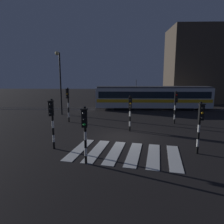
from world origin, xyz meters
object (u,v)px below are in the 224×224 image
traffic_light_median_centre (130,108)px  traffic_light_corner_far_right (176,103)px  street_lamp_trackside_left (60,76)px  tram (153,97)px  traffic_light_corner_near_left (52,117)px  traffic_light_corner_near_right (200,120)px  traffic_light_kerb_mid_left (85,127)px  traffic_light_corner_far_left (68,100)px

traffic_light_median_centre → traffic_light_corner_far_right: bearing=32.1°
street_lamp_trackside_left → tram: street_lamp_trackside_left is taller
traffic_light_corner_near_left → traffic_light_corner_far_right: bearing=36.6°
traffic_light_corner_far_right → traffic_light_corner_near_left: size_ratio=0.99×
traffic_light_corner_near_right → traffic_light_kerb_mid_left: 6.73m
traffic_light_corner_near_right → traffic_light_median_centre: traffic_light_corner_near_right is taller
traffic_light_corner_far_right → tram: tram is taller
traffic_light_corner_near_left → traffic_light_median_centre: (5.17, 4.35, -0.14)m
traffic_light_corner_near_left → traffic_light_median_centre: traffic_light_corner_near_left is taller
traffic_light_kerb_mid_left → traffic_light_corner_far_left: (-3.29, 9.85, 0.27)m
street_lamp_trackside_left → traffic_light_corner_far_right: bearing=-19.0°
tram → traffic_light_corner_near_left: bearing=-119.6°
traffic_light_corner_near_right → tram: size_ratio=0.20×
traffic_light_corner_far_right → traffic_light_kerb_mid_left: 11.93m
traffic_light_kerb_mid_left → tram: tram is taller
traffic_light_corner_far_left → tram: 13.03m
traffic_light_corner_far_left → street_lamp_trackside_left: street_lamp_trackside_left is taller
street_lamp_trackside_left → traffic_light_corner_far_left: bearing=-64.5°
traffic_light_corner_far_right → street_lamp_trackside_left: 13.43m
traffic_light_corner_near_left → tram: bearing=60.4°
traffic_light_corner_near_right → traffic_light_corner_near_left: bearing=176.2°
traffic_light_corner_far_left → traffic_light_corner_near_right: bearing=-40.1°
traffic_light_corner_far_right → traffic_light_corner_near_right: traffic_light_corner_far_right is taller
street_lamp_trackside_left → traffic_light_median_centre: bearing=-42.4°
traffic_light_corner_far_right → street_lamp_trackside_left: street_lamp_trackside_left is taller
traffic_light_kerb_mid_left → tram: 19.41m
traffic_light_corner_far_right → traffic_light_corner_far_left: size_ratio=0.91×
traffic_light_corner_near_left → traffic_light_median_centre: 6.76m
traffic_light_corner_near_left → traffic_light_kerb_mid_left: size_ratio=1.05×
traffic_light_corner_near_left → street_lamp_trackside_left: street_lamp_trackside_left is taller
traffic_light_kerb_mid_left → tram: size_ratio=0.19×
traffic_light_corner_near_right → traffic_light_corner_far_right: bearing=84.2°
traffic_light_corner_far_left → traffic_light_corner_far_right: bearing=-2.4°
traffic_light_corner_far_left → tram: tram is taller
traffic_light_median_centre → traffic_light_kerb_mid_left: 7.08m
traffic_light_median_centre → street_lamp_trackside_left: bearing=137.6°
traffic_light_median_centre → traffic_light_kerb_mid_left: (-2.75, -6.52, 0.04)m
traffic_light_median_centre → street_lamp_trackside_left: (-7.88, 7.18, 2.67)m
traffic_light_corner_far_right → street_lamp_trackside_left: size_ratio=0.43×
traffic_light_corner_near_right → street_lamp_trackside_left: bearing=133.9°
traffic_light_median_centre → street_lamp_trackside_left: street_lamp_trackside_left is taller
traffic_light_corner_far_left → tram: size_ratio=0.22×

